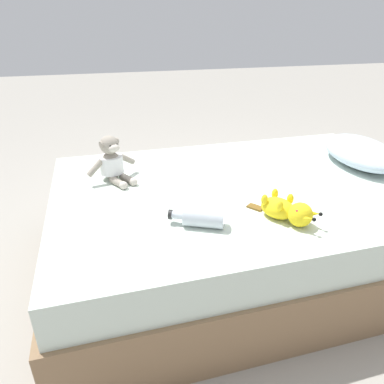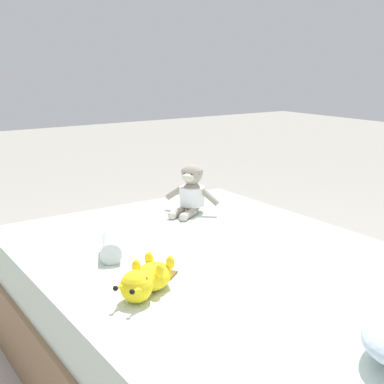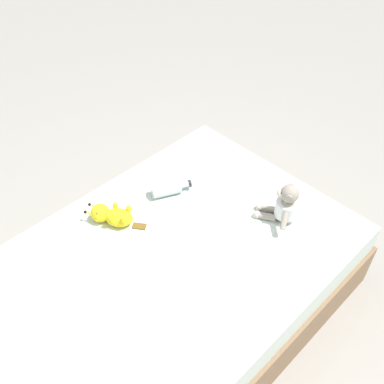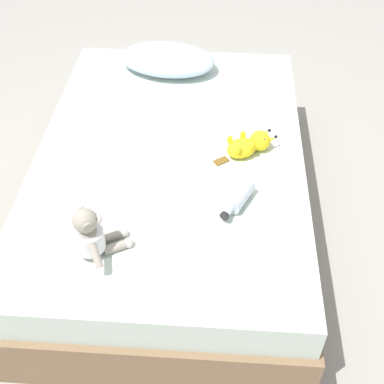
{
  "view_description": "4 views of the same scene",
  "coord_description": "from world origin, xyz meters",
  "px_view_note": "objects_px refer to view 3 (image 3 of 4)",
  "views": [
    {
      "loc": [
        1.51,
        -0.71,
        1.24
      ],
      "look_at": [
        0.14,
        -0.33,
        0.53
      ],
      "focal_mm": 33.14,
      "sensor_mm": 36.0,
      "label": 1
    },
    {
      "loc": [
        1.11,
        1.32,
        1.18
      ],
      "look_at": [
        -0.25,
        -0.66,
        0.58
      ],
      "focal_mm": 48.51,
      "sensor_mm": 36.0,
      "label": 2
    },
    {
      "loc": [
        -1.05,
        0.83,
        2.23
      ],
      "look_at": [
        0.18,
        -0.39,
        0.56
      ],
      "focal_mm": 41.87,
      "sensor_mm": 36.0,
      "label": 3
    },
    {
      "loc": [
        0.24,
        -1.93,
        2.07
      ],
      "look_at": [
        0.13,
        -0.38,
        0.57
      ],
      "focal_mm": 48.23,
      "sensor_mm": 36.0,
      "label": 4
    }
  ],
  "objects_px": {
    "plush_monkey": "(285,206)",
    "pillow": "(32,373)",
    "glass_bottle": "(167,189)",
    "bed": "(164,290)",
    "plush_yellow_creature": "(111,215)"
  },
  "relations": [
    {
      "from": "bed",
      "to": "plush_yellow_creature",
      "type": "height_order",
      "value": "plush_yellow_creature"
    },
    {
      "from": "glass_bottle",
      "to": "plush_monkey",
      "type": "bearing_deg",
      "value": -151.51
    },
    {
      "from": "plush_monkey",
      "to": "pillow",
      "type": "bearing_deg",
      "value": 83.82
    },
    {
      "from": "plush_yellow_creature",
      "to": "glass_bottle",
      "type": "height_order",
      "value": "plush_yellow_creature"
    },
    {
      "from": "bed",
      "to": "plush_yellow_creature",
      "type": "bearing_deg",
      "value": 1.48
    },
    {
      "from": "bed",
      "to": "glass_bottle",
      "type": "height_order",
      "value": "glass_bottle"
    },
    {
      "from": "pillow",
      "to": "plush_yellow_creature",
      "type": "xyz_separation_m",
      "value": [
        0.47,
        -0.73,
        -0.02
      ]
    },
    {
      "from": "plush_yellow_creature",
      "to": "plush_monkey",
      "type": "bearing_deg",
      "value": -133.17
    },
    {
      "from": "glass_bottle",
      "to": "bed",
      "type": "bearing_deg",
      "value": 133.93
    },
    {
      "from": "pillow",
      "to": "glass_bottle",
      "type": "bearing_deg",
      "value": -68.87
    },
    {
      "from": "pillow",
      "to": "plush_monkey",
      "type": "height_order",
      "value": "plush_monkey"
    },
    {
      "from": "glass_bottle",
      "to": "plush_yellow_creature",
      "type": "bearing_deg",
      "value": 81.72
    },
    {
      "from": "plush_monkey",
      "to": "plush_yellow_creature",
      "type": "height_order",
      "value": "plush_monkey"
    },
    {
      "from": "plush_monkey",
      "to": "glass_bottle",
      "type": "distance_m",
      "value": 0.65
    },
    {
      "from": "bed",
      "to": "pillow",
      "type": "bearing_deg",
      "value": 96.81
    }
  ]
}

